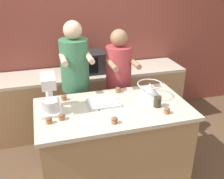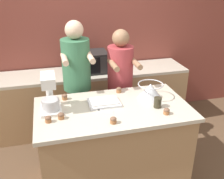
# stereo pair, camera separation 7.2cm
# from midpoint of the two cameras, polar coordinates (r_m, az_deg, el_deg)

# --- Properties ---
(ground_plane) EXTENTS (16.00, 16.00, 0.00)m
(ground_plane) POSITION_cam_midpoint_polar(r_m,az_deg,el_deg) (3.22, 0.88, -18.87)
(ground_plane) COLOR brown
(back_wall) EXTENTS (10.00, 0.06, 2.70)m
(back_wall) POSITION_cam_midpoint_polar(r_m,az_deg,el_deg) (4.00, -5.10, 11.89)
(back_wall) COLOR brown
(back_wall) RESTS_ON ground_plane
(island_counter) EXTENTS (1.56, 0.87, 0.94)m
(island_counter) POSITION_cam_midpoint_polar(r_m,az_deg,el_deg) (2.92, 0.94, -12.06)
(island_counter) COLOR #A87F56
(island_counter) RESTS_ON ground_plane
(back_counter) EXTENTS (2.80, 0.60, 0.89)m
(back_counter) POSITION_cam_midpoint_polar(r_m,az_deg,el_deg) (3.98, -3.77, -2.02)
(back_counter) COLOR #A87F56
(back_counter) RESTS_ON ground_plane
(person_left) EXTENTS (0.35, 0.51, 1.72)m
(person_left) POSITION_cam_midpoint_polar(r_m,az_deg,el_deg) (3.23, -6.88, 0.43)
(person_left) COLOR brown
(person_left) RESTS_ON ground_plane
(person_right) EXTENTS (0.33, 0.50, 1.59)m
(person_right) POSITION_cam_midpoint_polar(r_m,az_deg,el_deg) (3.36, 2.39, 0.33)
(person_right) COLOR #33384C
(person_right) RESTS_ON ground_plane
(stand_mixer) EXTENTS (0.20, 0.30, 0.38)m
(stand_mixer) POSITION_cam_midpoint_polar(r_m,az_deg,el_deg) (2.59, -12.64, -1.25)
(stand_mixer) COLOR white
(stand_mixer) RESTS_ON island_counter
(mixing_bowl) EXTENTS (0.27, 0.27, 0.17)m
(mixing_bowl) POSITION_cam_midpoint_polar(r_m,az_deg,el_deg) (2.86, 9.03, -0.23)
(mixing_bowl) COLOR #BCBCC1
(mixing_bowl) RESTS_ON island_counter
(baking_tray) EXTENTS (0.33, 0.25, 0.04)m
(baking_tray) POSITION_cam_midpoint_polar(r_m,az_deg,el_deg) (2.73, -1.01, -2.77)
(baking_tray) COLOR silver
(baking_tray) RESTS_ON island_counter
(microwave_oven) EXTENTS (0.55, 0.38, 0.29)m
(microwave_oven) POSITION_cam_midpoint_polar(r_m,az_deg,el_deg) (3.74, -4.69, 5.97)
(microwave_oven) COLOR black
(microwave_oven) RESTS_ON back_counter
(drinking_glass) EXTENTS (0.08, 0.08, 0.11)m
(drinking_glass) POSITION_cam_midpoint_polar(r_m,az_deg,el_deg) (2.69, 10.65, -2.80)
(drinking_glass) COLOR #332D1E
(drinking_glass) RESTS_ON island_counter
(knife) EXTENTS (0.20, 0.13, 0.01)m
(knife) POSITION_cam_midpoint_polar(r_m,az_deg,el_deg) (2.61, -1.56, -4.54)
(knife) COLOR #BCBCC1
(knife) RESTS_ON island_counter
(cupcake_0) EXTENTS (0.06, 0.06, 0.06)m
(cupcake_0) POSITION_cam_midpoint_polar(r_m,az_deg,el_deg) (2.98, 2.20, -0.07)
(cupcake_0) COLOR #9E6038
(cupcake_0) RESTS_ON island_counter
(cupcake_1) EXTENTS (0.06, 0.06, 0.06)m
(cupcake_1) POSITION_cam_midpoint_polar(r_m,az_deg,el_deg) (2.59, 12.57, -4.63)
(cupcake_1) COLOR #9E6038
(cupcake_1) RESTS_ON island_counter
(cupcake_2) EXTENTS (0.06, 0.06, 0.06)m
(cupcake_2) POSITION_cam_midpoint_polar(r_m,az_deg,el_deg) (2.85, -9.58, -1.57)
(cupcake_2) COLOR #9E6038
(cupcake_2) RESTS_ON island_counter
(cupcake_3) EXTENTS (0.06, 0.06, 0.06)m
(cupcake_3) POSITION_cam_midpoint_polar(r_m,az_deg,el_deg) (2.39, 1.16, -6.68)
(cupcake_3) COLOR #9E6038
(cupcake_3) RESTS_ON island_counter
(cupcake_4) EXTENTS (0.06, 0.06, 0.06)m
(cupcake_4) POSITION_cam_midpoint_polar(r_m,az_deg,el_deg) (2.49, -10.25, -5.65)
(cupcake_4) COLOR #9E6038
(cupcake_4) RESTS_ON island_counter
(cupcake_5) EXTENTS (0.06, 0.06, 0.06)m
(cupcake_5) POSITION_cam_midpoint_polar(r_m,az_deg,el_deg) (2.46, -12.93, -6.30)
(cupcake_5) COLOR #9E6038
(cupcake_5) RESTS_ON island_counter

